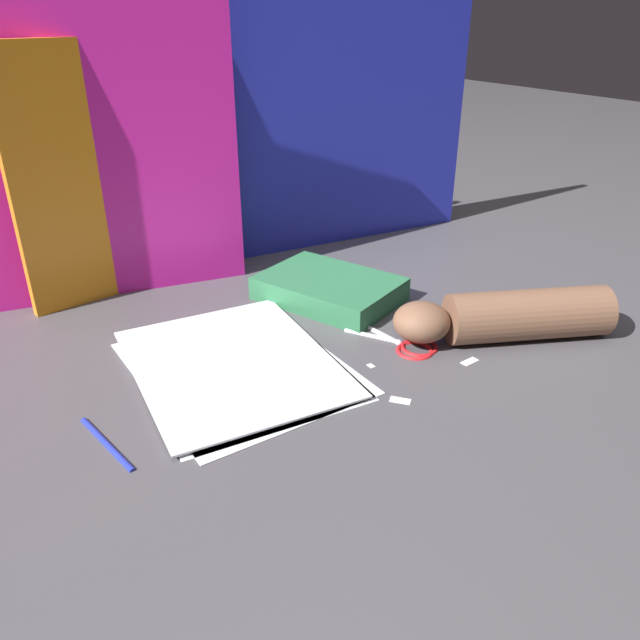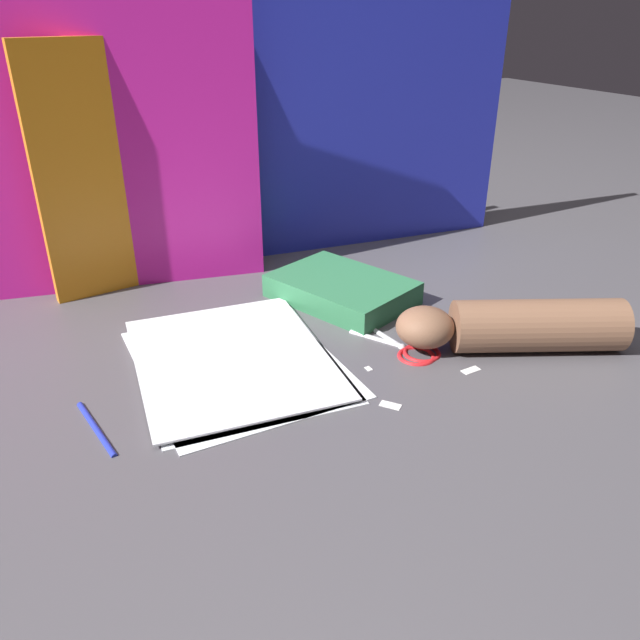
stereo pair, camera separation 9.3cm
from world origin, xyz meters
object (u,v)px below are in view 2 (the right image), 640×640
at_px(book_closed, 342,289).
at_px(scissors, 410,348).
at_px(paper_stack, 235,360).
at_px(hand_forearm, 514,326).

height_order(book_closed, scissors, book_closed).
bearing_deg(book_closed, paper_stack, -152.68).
bearing_deg(hand_forearm, paper_stack, 159.75).
xyz_separation_m(paper_stack, hand_forearm, (0.40, -0.15, 0.04)).
relative_size(paper_stack, hand_forearm, 1.06).
bearing_deg(book_closed, scissors, -87.59).
relative_size(scissors, hand_forearm, 0.45).
bearing_deg(scissors, hand_forearm, -23.71).
height_order(paper_stack, book_closed, book_closed).
height_order(paper_stack, scissors, scissors).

